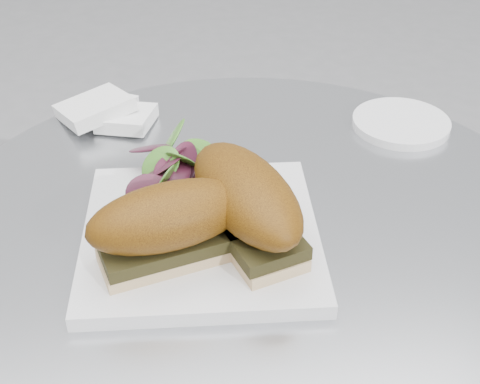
# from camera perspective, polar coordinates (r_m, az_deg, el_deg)

# --- Properties ---
(table) EXTENTS (0.70, 0.70, 0.73)m
(table) POSITION_cam_1_polar(r_m,az_deg,el_deg) (0.89, 0.82, -14.87)
(table) COLOR #AFB1B6
(table) RESTS_ON ground
(plate) EXTENTS (0.27, 0.27, 0.02)m
(plate) POSITION_cam_1_polar(r_m,az_deg,el_deg) (0.69, -3.35, -3.68)
(plate) COLOR silver
(plate) RESTS_ON table
(sandwich_left) EXTENTS (0.17, 0.10, 0.08)m
(sandwich_left) POSITION_cam_1_polar(r_m,az_deg,el_deg) (0.62, -6.00, -2.70)
(sandwich_left) COLOR #D3BA83
(sandwich_left) RESTS_ON plate
(sandwich_right) EXTENTS (0.12, 0.19, 0.08)m
(sandwich_right) POSITION_cam_1_polar(r_m,az_deg,el_deg) (0.65, 0.51, -0.73)
(sandwich_right) COLOR #D3BA83
(sandwich_right) RESTS_ON plate
(salad) EXTENTS (0.13, 0.13, 0.05)m
(salad) POSITION_cam_1_polar(r_m,az_deg,el_deg) (0.72, -6.14, 1.64)
(salad) COLOR #4E862C
(salad) RESTS_ON plate
(napkin) EXTENTS (0.13, 0.13, 0.02)m
(napkin) POSITION_cam_1_polar(r_m,az_deg,el_deg) (0.91, -10.95, 6.24)
(napkin) COLOR white
(napkin) RESTS_ON table
(saucer) EXTENTS (0.13, 0.13, 0.01)m
(saucer) POSITION_cam_1_polar(r_m,az_deg,el_deg) (0.91, 13.58, 5.74)
(saucer) COLOR silver
(saucer) RESTS_ON table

